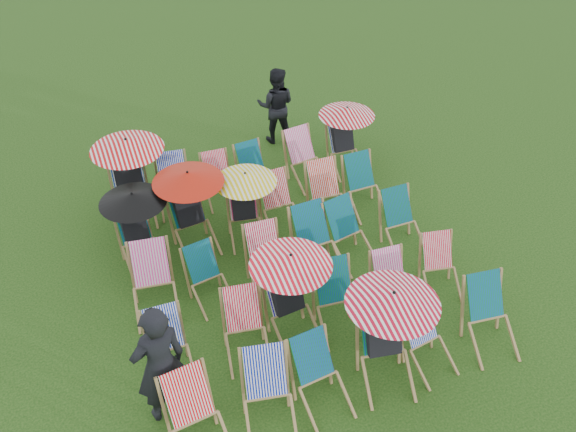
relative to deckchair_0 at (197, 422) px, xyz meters
name	(u,v)px	position (x,y,z in m)	size (l,w,h in m)	color
ground	(288,277)	(2.06, 2.30, -0.49)	(100.00, 100.00, 0.00)	black
deckchair_0	(197,422)	(0.00, 0.00, 0.00)	(0.75, 0.97, 0.98)	olive
deckchair_1	(269,398)	(0.88, 0.00, -0.01)	(0.79, 0.99, 0.96)	olive
deckchair_2	(321,379)	(1.59, 0.03, -0.03)	(0.70, 0.91, 0.92)	olive
deckchair_3	(388,336)	(2.55, 0.12, 0.26)	(1.19, 1.27, 1.42)	olive
deckchair_4	(429,342)	(3.17, 0.07, -0.07)	(0.67, 0.85, 0.84)	olive
deckchair_5	(492,318)	(4.15, 0.07, -0.01)	(0.73, 0.95, 0.96)	olive
deckchair_6	(169,349)	(-0.06, 1.22, -0.06)	(0.59, 0.82, 0.87)	olive
deckchair_7	(246,330)	(0.98, 1.14, -0.04)	(0.72, 0.91, 0.90)	olive
deckchair_8	(291,295)	(1.70, 1.29, 0.22)	(1.13, 1.21, 1.34)	olive
deckchair_9	(339,302)	(2.34, 1.13, -0.02)	(0.70, 0.92, 0.95)	olive
deckchair_10	(394,286)	(3.24, 1.14, -0.06)	(0.62, 0.82, 0.86)	olive
deckchair_11	(441,268)	(4.09, 1.23, -0.08)	(0.68, 0.85, 0.83)	olive
deckchair_12	(153,284)	(0.02, 2.41, 0.00)	(0.76, 0.98, 0.98)	olive
deckchair_13	(209,278)	(0.80, 2.31, -0.07)	(0.67, 0.85, 0.83)	olive
deckchair_14	(267,260)	(1.73, 2.32, -0.04)	(0.65, 0.87, 0.90)	olive
deckchair_15	(318,244)	(2.56, 2.32, 0.01)	(0.72, 0.97, 1.01)	olive
deckchair_16	(351,235)	(3.14, 2.37, -0.02)	(0.78, 0.97, 0.94)	olive
deckchair_17	(403,223)	(4.07, 2.33, -0.04)	(0.61, 0.84, 0.91)	olive
deckchair_18	(136,227)	(0.03, 3.57, 0.16)	(1.04, 1.10, 1.23)	olive
deckchair_19	(191,209)	(0.92, 3.63, 0.22)	(1.13, 1.21, 1.34)	olive
deckchair_20	(245,206)	(1.78, 3.49, 0.14)	(1.01, 1.08, 1.20)	olive
deckchair_21	(280,205)	(2.40, 3.52, -0.04)	(0.62, 0.85, 0.90)	olive
deckchair_22	(328,195)	(3.25, 3.44, -0.02)	(0.65, 0.89, 0.95)	olive
deckchair_23	(365,186)	(3.95, 3.44, -0.03)	(0.62, 0.86, 0.92)	olive
deckchair_24	(130,178)	(0.17, 4.76, 0.27)	(1.22, 1.27, 1.45)	olive
deckchair_25	(174,186)	(0.89, 4.70, -0.03)	(0.71, 0.91, 0.91)	olive
deckchair_26	(219,180)	(1.67, 4.62, -0.08)	(0.57, 0.78, 0.82)	olive
deckchair_27	(255,171)	(2.35, 4.63, -0.07)	(0.63, 0.83, 0.84)	olive
deckchair_28	(306,159)	(3.34, 4.60, -0.03)	(0.72, 0.93, 0.93)	olive
deckchair_29	(345,138)	(4.18, 4.72, 0.16)	(1.04, 1.08, 1.23)	olive
person_left	(160,364)	(-0.24, 0.62, 0.43)	(0.67, 0.44, 1.84)	black
person_rear	(276,106)	(3.32, 6.12, 0.30)	(0.76, 0.60, 1.57)	black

